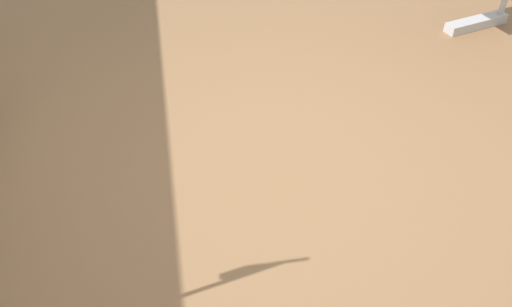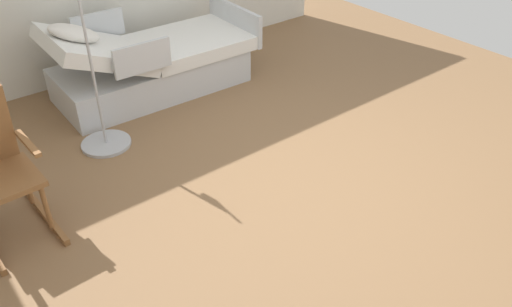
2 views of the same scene
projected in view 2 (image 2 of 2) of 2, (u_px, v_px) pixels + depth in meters
The scene contains 3 objects.
ground_plane at pixel (301, 188), 4.21m from camera, with size 7.37×7.37×0.00m, color olive.
hospital_bed at pixel (151, 64), 5.45m from camera, with size 1.06×2.13×0.96m.
iv_pole at pixel (102, 121), 4.59m from camera, with size 0.44×0.44×1.69m.
Camera 2 is at (-2.38, 2.35, 2.60)m, focal length 36.88 mm.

